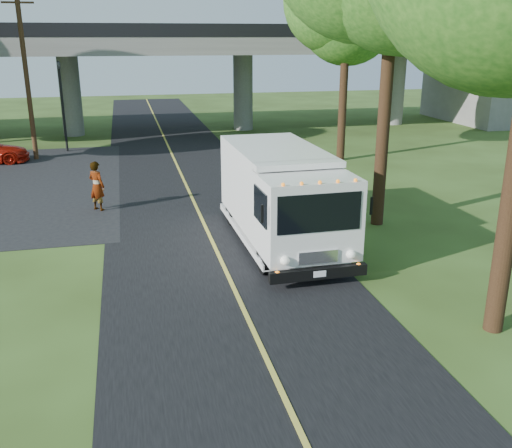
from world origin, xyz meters
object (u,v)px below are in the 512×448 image
object	(u,v)px
traffic_signal	(62,97)
tree_right_far	(353,0)
step_van	(281,194)
pedestrian	(97,186)
utility_pole	(26,75)

from	to	relation	value
traffic_signal	tree_right_far	world-z (taller)	tree_right_far
step_van	pedestrian	xyz separation A→B (m)	(-6.00, 5.30, -0.71)
utility_pole	step_van	bearing A→B (deg)	-59.17
tree_right_far	pedestrian	world-z (taller)	tree_right_far
utility_pole	pedestrian	bearing A→B (deg)	-71.34
tree_right_far	step_van	size ratio (longest dim) A/B	1.47
utility_pole	traffic_signal	bearing A→B (deg)	53.13
traffic_signal	step_van	bearing A→B (deg)	-65.81
tree_right_far	step_van	distance (m)	15.46
utility_pole	tree_right_far	xyz separation A→B (m)	(16.71, -4.16, 3.71)
traffic_signal	pedestrian	world-z (taller)	traffic_signal
traffic_signal	utility_pole	world-z (taller)	utility_pole
utility_pole	pedestrian	xyz separation A→B (m)	(3.70, -10.95, -3.61)
tree_right_far	step_van	bearing A→B (deg)	-120.10
traffic_signal	tree_right_far	xyz separation A→B (m)	(15.21, -6.16, 5.10)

